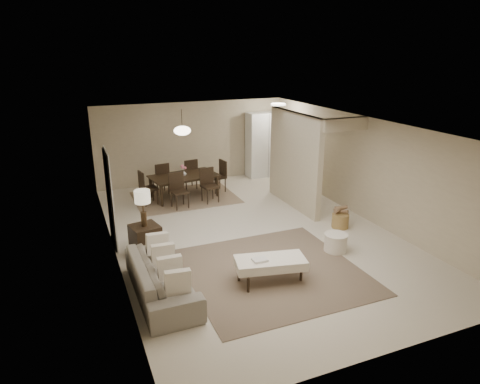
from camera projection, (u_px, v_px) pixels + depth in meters
name	position (u px, v px, depth m)	size (l,w,h in m)	color
floor	(250.00, 233.00, 9.84)	(9.00, 9.00, 0.00)	beige
ceiling	(251.00, 124.00, 9.04)	(9.00, 9.00, 0.00)	white
back_wall	(193.00, 142.00, 13.38)	(6.00, 6.00, 0.00)	#B7A88A
left_wall	(111.00, 198.00, 8.35)	(9.00, 9.00, 0.00)	#B7A88A
right_wall	(362.00, 167.00, 10.53)	(9.00, 9.00, 0.00)	#B7A88A
partition	(294.00, 160.00, 11.19)	(0.15, 2.50, 2.50)	#B7A88A
doorway	(110.00, 199.00, 8.96)	(0.04, 0.90, 2.04)	black
pantry_cabinet	(265.00, 145.00, 13.99)	(1.20, 0.55, 2.10)	white
flush_light	(278.00, 104.00, 12.69)	(0.44, 0.44, 0.05)	white
living_rug	(272.00, 271.00, 8.13)	(3.20, 3.20, 0.01)	brown
sofa	(162.00, 278.00, 7.26)	(0.87, 2.23, 0.65)	gray
ottoman_bench	(270.00, 263.00, 7.68)	(1.35, 0.83, 0.45)	white
side_table	(145.00, 239.00, 8.80)	(0.54, 0.54, 0.60)	black
table_lamp	(142.00, 200.00, 8.53)	(0.32, 0.32, 0.76)	#402E1B
round_pouf	(336.00, 243.00, 8.89)	(0.49, 0.49, 0.38)	white
wicker_basket	(340.00, 221.00, 10.08)	(0.39, 0.39, 0.33)	olive
dining_rug	(185.00, 197.00, 12.18)	(2.80, 2.10, 0.01)	#7E654E
dining_table	(185.00, 187.00, 12.07)	(1.85, 1.03, 0.65)	black
dining_chairs	(185.00, 182.00, 12.03)	(2.55, 1.99, 0.94)	black
vase	(184.00, 173.00, 11.95)	(0.13, 0.13, 0.14)	silver
yellow_mat	(308.00, 193.00, 12.50)	(0.80, 0.49, 0.01)	yellow
pendant_light	(182.00, 131.00, 11.57)	(0.46, 0.46, 0.71)	#402E1B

